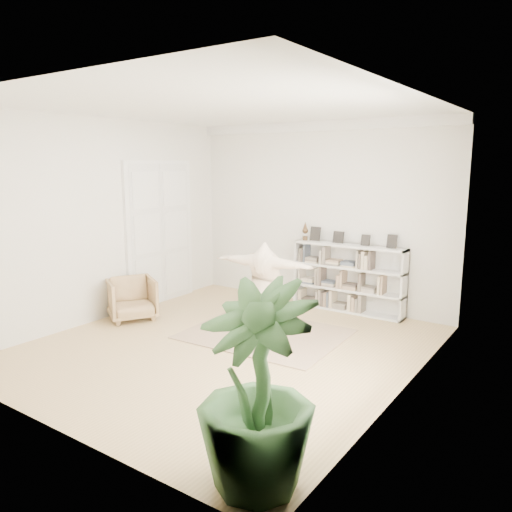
{
  "coord_description": "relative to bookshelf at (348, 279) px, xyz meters",
  "views": [
    {
      "loc": [
        4.55,
        -5.83,
        2.81
      ],
      "look_at": [
        0.27,
        0.4,
        1.4
      ],
      "focal_mm": 35.0,
      "sensor_mm": 36.0,
      "label": 1
    }
  ],
  "objects": [
    {
      "name": "floor",
      "position": [
        -0.74,
        -2.82,
        -0.64
      ],
      "size": [
        6.0,
        6.0,
        0.0
      ],
      "primitive_type": "plane",
      "color": "tan",
      "rests_on": "ground"
    },
    {
      "name": "room_shell",
      "position": [
        -0.74,
        0.12,
        2.87
      ],
      "size": [
        6.0,
        6.0,
        6.0
      ],
      "color": "silver",
      "rests_on": "floor"
    },
    {
      "name": "doors",
      "position": [
        -3.45,
        -1.52,
        0.76
      ],
      "size": [
        0.09,
        1.78,
        2.92
      ],
      "color": "white",
      "rests_on": "floor"
    },
    {
      "name": "bookshelf",
      "position": [
        0.0,
        0.0,
        0.0
      ],
      "size": [
        2.2,
        0.35,
        1.64
      ],
      "color": "silver",
      "rests_on": "floor"
    },
    {
      "name": "armchair",
      "position": [
        -3.04,
        -2.69,
        -0.26
      ],
      "size": [
        1.13,
        1.12,
        0.76
      ],
      "primitive_type": "imported",
      "rotation": [
        0.0,
        0.0,
        1.04
      ],
      "color": "tan",
      "rests_on": "floor"
    },
    {
      "name": "rug",
      "position": [
        -0.56,
        -2.04,
        -0.63
      ],
      "size": [
        2.59,
        2.11,
        0.02
      ],
      "primitive_type": "cube",
      "rotation": [
        0.0,
        0.0,
        0.05
      ],
      "color": "tan",
      "rests_on": "floor"
    },
    {
      "name": "rocker_board",
      "position": [
        -0.56,
        -2.04,
        -0.56
      ],
      "size": [
        0.56,
        0.35,
        0.12
      ],
      "rotation": [
        0.0,
        0.0,
        0.05
      ],
      "color": "#8C5F38",
      "rests_on": "rug"
    },
    {
      "name": "person",
      "position": [
        -0.56,
        -2.04,
        0.23
      ],
      "size": [
        1.82,
        0.57,
        1.46
      ],
      "primitive_type": "imported",
      "rotation": [
        0.0,
        0.0,
        3.19
      ],
      "color": "beige",
      "rests_on": "rocker_board"
    },
    {
      "name": "houseplant",
      "position": [
        1.56,
        -5.37,
        0.29
      ],
      "size": [
        1.05,
        1.05,
        1.84
      ],
      "primitive_type": "imported",
      "rotation": [
        0.0,
        0.0,
        -0.01
      ],
      "color": "#30592C",
      "rests_on": "floor"
    }
  ]
}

